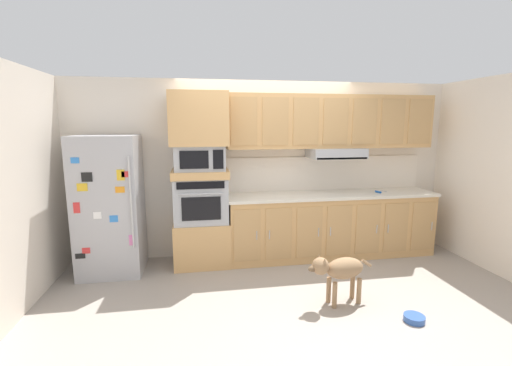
{
  "coord_description": "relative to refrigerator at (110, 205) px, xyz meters",
  "views": [
    {
      "loc": [
        -0.97,
        -3.84,
        1.9
      ],
      "look_at": [
        -0.28,
        0.28,
        1.18
      ],
      "focal_mm": 24.2,
      "sensor_mm": 36.0,
      "label": 1
    }
  ],
  "objects": [
    {
      "name": "refrigerator",
      "position": [
        0.0,
        0.0,
        0.0
      ],
      "size": [
        0.76,
        0.73,
        1.76
      ],
      "color": "#ADADB2",
      "rests_on": "ground"
    },
    {
      "name": "side_panel_left",
      "position": [
        -0.71,
        -0.68,
        0.37
      ],
      "size": [
        0.12,
        7.1,
        2.5
      ],
      "primitive_type": "cube",
      "color": "silver",
      "rests_on": "ground"
    },
    {
      "name": "built_in_oven",
      "position": [
        1.14,
        0.07,
        0.02
      ],
      "size": [
        0.7,
        0.62,
        0.6
      ],
      "color": "#A8AAAF",
      "rests_on": "oven_base_cabinet"
    },
    {
      "name": "side_panel_right",
      "position": [
        4.89,
        -0.68,
        0.37
      ],
      "size": [
        0.12,
        7.1,
        2.5
      ],
      "primitive_type": "cube",
      "color": "white",
      "rests_on": "ground"
    },
    {
      "name": "dog",
      "position": [
        2.56,
        -1.29,
        -0.5
      ],
      "size": [
        0.76,
        0.28,
        0.56
      ],
      "rotation": [
        0.0,
        0.0,
        -2.99
      ],
      "color": "#997551",
      "rests_on": "ground"
    },
    {
      "name": "appliance_mid_shelf",
      "position": [
        1.14,
        0.07,
        0.37
      ],
      "size": [
        0.74,
        0.62,
        0.1
      ],
      "primitive_type": "cube",
      "color": "tan",
      "rests_on": "built_in_oven"
    },
    {
      "name": "upper_cabinet_with_hood",
      "position": [
        3.0,
        0.19,
        1.02
      ],
      "size": [
        2.96,
        0.48,
        0.88
      ],
      "color": "tan",
      "rests_on": "backsplash_panel"
    },
    {
      "name": "appliance_upper_cabinet",
      "position": [
        1.14,
        0.07,
        1.08
      ],
      "size": [
        0.74,
        0.62,
        0.68
      ],
      "primitive_type": "cube",
      "color": "tan",
      "rests_on": "microwave"
    },
    {
      "name": "backsplash_panel",
      "position": [
        3.0,
        0.36,
        0.29
      ],
      "size": [
        3.0,
        0.02,
        0.5
      ],
      "primitive_type": "cube",
      "color": "white",
      "rests_on": "countertop_slab"
    },
    {
      "name": "back_kitchen_wall",
      "position": [
        2.09,
        0.43,
        0.37
      ],
      "size": [
        6.2,
        0.12,
        2.5
      ],
      "primitive_type": "cube",
      "color": "silver",
      "rests_on": "ground"
    },
    {
      "name": "lower_cabinet_run",
      "position": [
        3.0,
        0.07,
        -0.44
      ],
      "size": [
        2.96,
        0.63,
        0.88
      ],
      "color": "tan",
      "rests_on": "ground"
    },
    {
      "name": "screwdriver",
      "position": [
        3.67,
        -0.01,
        0.05
      ],
      "size": [
        0.16,
        0.14,
        0.03
      ],
      "color": "blue",
      "rests_on": "countertop_slab"
    },
    {
      "name": "ground_plane",
      "position": [
        2.09,
        -0.68,
        -0.88
      ],
      "size": [
        9.6,
        9.6,
        0.0
      ],
      "primitive_type": "plane",
      "color": "#9E9389"
    },
    {
      "name": "oven_base_cabinet",
      "position": [
        1.14,
        0.07,
        -0.58
      ],
      "size": [
        0.74,
        0.62,
        0.6
      ],
      "primitive_type": "cube",
      "color": "tan",
      "rests_on": "ground"
    },
    {
      "name": "microwave",
      "position": [
        1.14,
        0.07,
        0.58
      ],
      "size": [
        0.64,
        0.54,
        0.32
      ],
      "color": "#A8AAAF",
      "rests_on": "appliance_mid_shelf"
    },
    {
      "name": "dog_food_bowl",
      "position": [
        3.16,
        -1.73,
        -0.85
      ],
      "size": [
        0.2,
        0.2,
        0.06
      ],
      "color": "#3359A5",
      "rests_on": "ground"
    },
    {
      "name": "countertop_slab",
      "position": [
        3.0,
        0.07,
        0.02
      ],
      "size": [
        3.0,
        0.64,
        0.04
      ],
      "primitive_type": "cube",
      "color": "silver",
      "rests_on": "lower_cabinet_run"
    }
  ]
}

